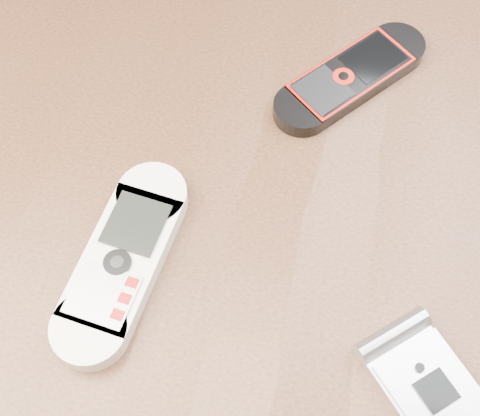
{
  "coord_description": "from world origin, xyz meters",
  "views": [
    {
      "loc": [
        0.05,
        -0.25,
        1.23
      ],
      "look_at": [
        0.01,
        0.0,
        0.76
      ],
      "focal_mm": 50.0,
      "sensor_mm": 36.0,
      "label": 1
    }
  ],
  "objects_px": {
    "table": "(235,266)",
    "nokia_white": "(123,260)",
    "motorola_razr": "(436,397)",
    "nokia_black_red": "(351,77)"
  },
  "relations": [
    {
      "from": "nokia_white",
      "to": "motorola_razr",
      "type": "bearing_deg",
      "value": -5.71
    },
    {
      "from": "table",
      "to": "nokia_white",
      "type": "xyz_separation_m",
      "value": [
        -0.07,
        -0.06,
        0.12
      ]
    },
    {
      "from": "nokia_white",
      "to": "motorola_razr",
      "type": "relative_size",
      "value": 1.54
    },
    {
      "from": "nokia_white",
      "to": "nokia_black_red",
      "type": "height_order",
      "value": "nokia_white"
    },
    {
      "from": "table",
      "to": "nokia_white",
      "type": "relative_size",
      "value": 6.88
    },
    {
      "from": "nokia_white",
      "to": "table",
      "type": "bearing_deg",
      "value": 47.46
    },
    {
      "from": "table",
      "to": "motorola_razr",
      "type": "height_order",
      "value": "motorola_razr"
    },
    {
      "from": "table",
      "to": "nokia_black_red",
      "type": "distance_m",
      "value": 0.2
    },
    {
      "from": "motorola_razr",
      "to": "nokia_black_red",
      "type": "bearing_deg",
      "value": 67.18
    },
    {
      "from": "nokia_white",
      "to": "nokia_black_red",
      "type": "bearing_deg",
      "value": 62.56
    }
  ]
}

